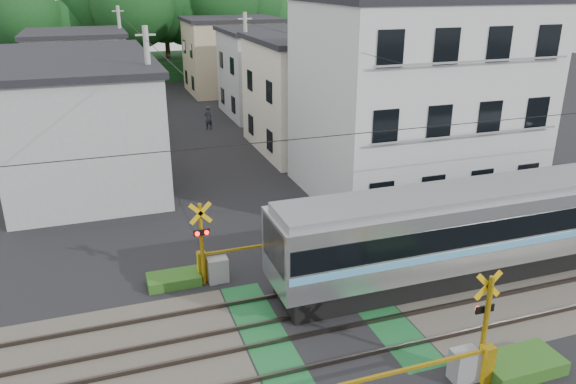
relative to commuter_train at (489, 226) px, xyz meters
name	(u,v)px	position (x,y,z in m)	size (l,w,h in m)	color
ground	(323,323)	(-6.79, -1.20, -1.76)	(120.00, 120.00, 0.00)	black
track_bed	(323,322)	(-6.79, -1.20, -1.72)	(120.00, 120.00, 0.14)	#47423A
commuter_train	(489,226)	(0.00, 0.00, 0.00)	(16.03, 2.53, 3.33)	black
crossing_signal_near	(469,358)	(-4.20, -4.85, -1.05)	(4.74, 0.65, 3.09)	#EDB60C
crossing_signal_far	(215,263)	(-9.37, 2.45, -1.05)	(4.74, 0.65, 3.09)	#EDB60C
apartment_block	(415,98)	(1.71, 8.29, 2.89)	(10.20, 8.36, 9.30)	silver
houses_row	(186,81)	(-6.53, 24.72, 1.48)	(22.07, 31.35, 6.80)	#ABADB0
tree_hill	(152,19)	(-6.08, 47.44, 4.24)	(40.00, 13.69, 11.82)	#153F18
catenary	(500,189)	(-0.79, -1.17, 1.93)	(60.00, 5.04, 7.00)	#2D2D33
utility_poles	(172,77)	(-7.84, 21.81, 2.32)	(7.90, 42.00, 8.00)	#A5A5A0
pedestrian	(208,118)	(-5.31, 23.48, -0.93)	(0.61, 0.40, 1.67)	#2F313B
weed_patches	(376,309)	(-5.03, -1.29, -1.58)	(10.25, 8.80, 0.40)	#2D5E1E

